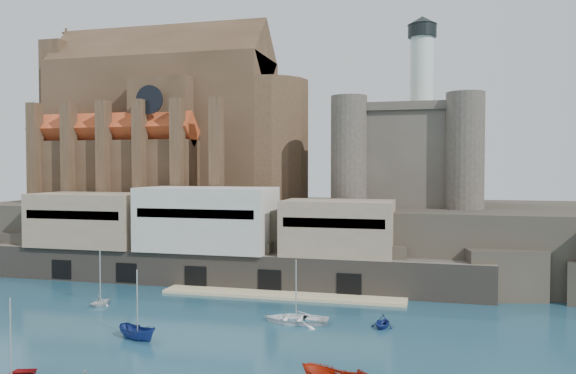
% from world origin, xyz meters
% --- Properties ---
extents(ground, '(300.00, 300.00, 0.00)m').
position_xyz_m(ground, '(0.00, 0.00, 0.00)').
color(ground, navy).
rests_on(ground, ground).
extents(promontory, '(100.00, 36.00, 10.00)m').
position_xyz_m(promontory, '(-0.19, 39.37, 4.92)').
color(promontory, '#2C2721').
rests_on(promontory, ground).
extents(quay, '(70.00, 12.00, 13.05)m').
position_xyz_m(quay, '(-10.19, 23.07, 6.07)').
color(quay, '#5D544A').
rests_on(quay, ground).
extents(church, '(47.00, 25.93, 30.51)m').
position_xyz_m(church, '(-24.13, 41.85, 22.13)').
color(church, '#483321').
rests_on(church, promontory).
extents(castle_keep, '(21.20, 21.20, 29.30)m').
position_xyz_m(castle_keep, '(16.08, 41.08, 18.31)').
color(castle_keep, '#474138').
rests_on(castle_keep, promontory).
extents(boat_2, '(2.16, 2.13, 4.40)m').
position_xyz_m(boat_2, '(-6.44, -1.76, 0.00)').
color(boat_2, navy).
rests_on(boat_2, ground).
extents(boat_4, '(2.87, 2.18, 2.95)m').
position_xyz_m(boat_4, '(-16.96, 8.62, 0.00)').
color(boat_4, silver).
rests_on(boat_4, ground).
extents(boat_6, '(1.59, 4.76, 6.58)m').
position_xyz_m(boat_6, '(6.33, 7.25, 0.00)').
color(boat_6, white).
rests_on(boat_6, ground).
extents(boat_7, '(2.91, 2.05, 3.10)m').
position_xyz_m(boat_7, '(14.99, 7.64, 0.00)').
color(boat_7, navy).
rests_on(boat_7, ground).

